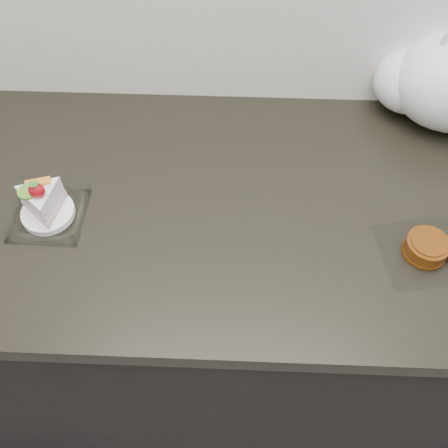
{
  "coord_description": "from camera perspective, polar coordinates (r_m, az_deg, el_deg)",
  "views": [
    {
      "loc": [
        -0.01,
        1.09,
        1.67
      ],
      "look_at": [
        -0.03,
        1.61,
        0.94
      ],
      "focal_mm": 40.0,
      "sensor_mm": 36.0,
      "label": 1
    }
  ],
  "objects": [
    {
      "name": "cake_tray",
      "position": [
        0.99,
        -19.73,
        1.83
      ],
      "size": [
        0.14,
        0.14,
        0.11
      ],
      "rotation": [
        0.0,
        0.0,
        -0.02
      ],
      "color": "white",
      "rests_on": "counter"
    },
    {
      "name": "counter",
      "position": [
        1.36,
        1.33,
        -9.24
      ],
      "size": [
        2.04,
        0.64,
        0.9
      ],
      "color": "black",
      "rests_on": "ground"
    },
    {
      "name": "mooncake_wrap",
      "position": [
        0.97,
        22.13,
        -2.62
      ],
      "size": [
        0.18,
        0.17,
        0.04
      ],
      "rotation": [
        0.0,
        0.0,
        0.35
      ],
      "color": "white",
      "rests_on": "counter"
    }
  ]
}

